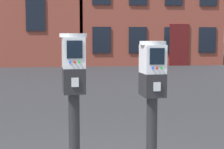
# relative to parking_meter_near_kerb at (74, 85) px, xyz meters

# --- Properties ---
(parking_meter_near_kerb) EXTENTS (0.23, 0.26, 1.33)m
(parking_meter_near_kerb) POSITION_rel_parking_meter_near_kerb_xyz_m (0.00, 0.00, 0.00)
(parking_meter_near_kerb) COLOR black
(parking_meter_near_kerb) RESTS_ON sidewalk_slab
(parking_meter_twin_adjacent) EXTENTS (0.23, 0.26, 1.27)m
(parking_meter_twin_adjacent) POSITION_rel_parking_meter_near_kerb_xyz_m (0.64, -0.00, -0.04)
(parking_meter_twin_adjacent) COLOR black
(parking_meter_twin_adjacent) RESTS_ON sidewalk_slab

